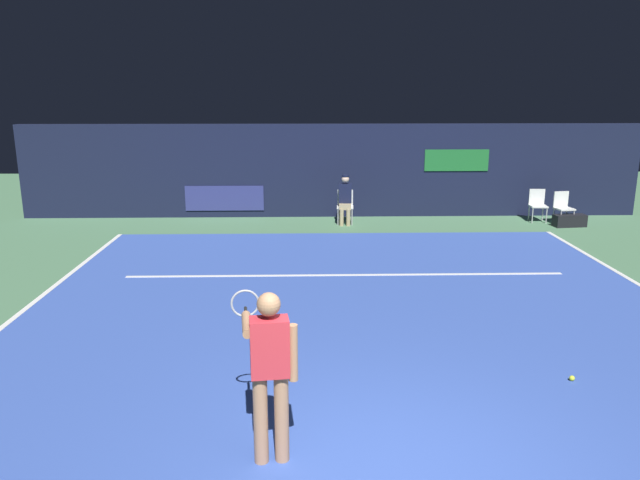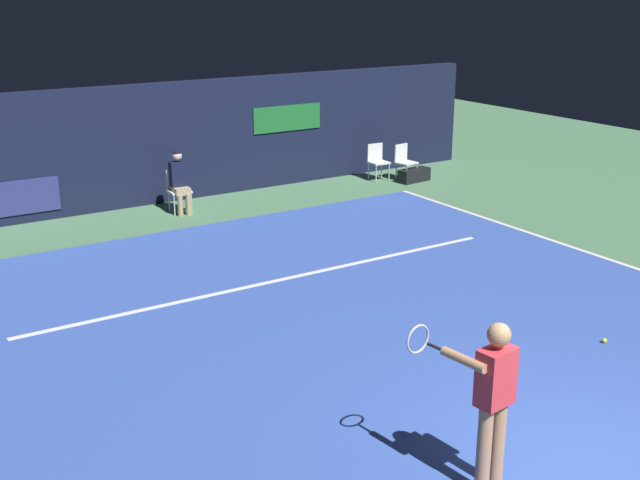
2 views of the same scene
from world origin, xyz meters
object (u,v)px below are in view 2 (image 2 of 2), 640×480
(courtside_chair_near, at_px, (405,160))
(equipment_bag, at_px, (414,175))
(courtside_chair_far, at_px, (377,160))
(tennis_ball, at_px, (604,341))
(tennis_player, at_px, (492,396))
(line_judge_on_chair, at_px, (179,181))

(courtside_chair_near, distance_m, equipment_bag, 0.45)
(courtside_chair_near, relative_size, courtside_chair_far, 1.00)
(tennis_ball, bearing_deg, equipment_bag, 66.77)
(courtside_chair_far, bearing_deg, equipment_bag, -46.60)
(courtside_chair_near, height_order, courtside_chair_far, same)
(courtside_chair_far, xyz_separation_m, tennis_ball, (-3.08, -9.30, -0.46))
(tennis_ball, relative_size, equipment_bag, 0.08)
(tennis_player, height_order, line_judge_on_chair, tennis_player)
(courtside_chair_far, distance_m, tennis_ball, 9.80)
(tennis_player, height_order, courtside_chair_far, tennis_player)
(courtside_chair_near, bearing_deg, courtside_chair_far, 143.58)
(line_judge_on_chair, xyz_separation_m, courtside_chair_near, (5.82, -0.20, -0.18))
(tennis_player, height_order, courtside_chair_near, tennis_player)
(line_judge_on_chair, distance_m, courtside_chair_far, 5.30)
(courtside_chair_far, distance_m, equipment_bag, 0.98)
(tennis_player, relative_size, courtside_chair_far, 1.97)
(line_judge_on_chair, bearing_deg, courtside_chair_near, -2.00)
(line_judge_on_chair, height_order, courtside_chair_near, line_judge_on_chair)
(courtside_chair_near, bearing_deg, line_judge_on_chair, 178.00)
(equipment_bag, bearing_deg, tennis_player, -132.45)
(courtside_chair_far, bearing_deg, courtside_chair_near, -36.42)
(courtside_chair_far, relative_size, equipment_bag, 1.05)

